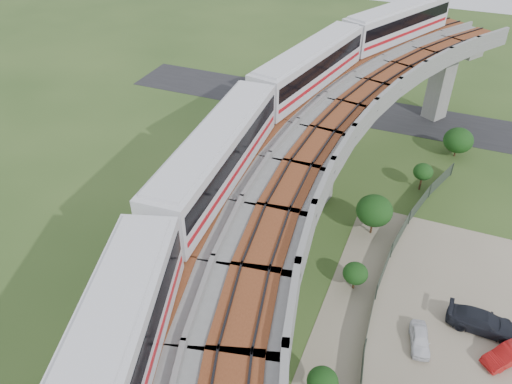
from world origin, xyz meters
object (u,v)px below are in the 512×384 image
car_white (420,339)px  metro_train (293,114)px  car_red (508,355)px  car_dark (483,322)px

car_white → metro_train: bearing=140.6°
metro_train → car_white: metro_train is taller
metro_train → car_red: bearing=-16.6°
car_white → car_red: bearing=-3.3°
metro_train → car_dark: (15.38, -2.92, -11.58)m
metro_train → car_dark: bearing=-10.8°
metro_train → car_red: 21.26m
car_dark → car_white: bearing=129.6°
metro_train → car_red: metro_train is taller
car_white → car_red: car_red is taller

